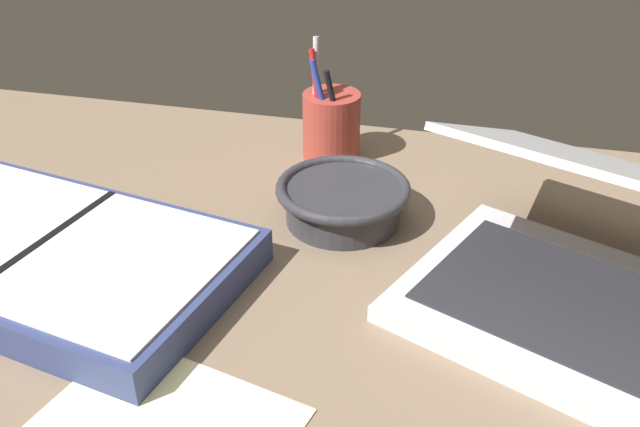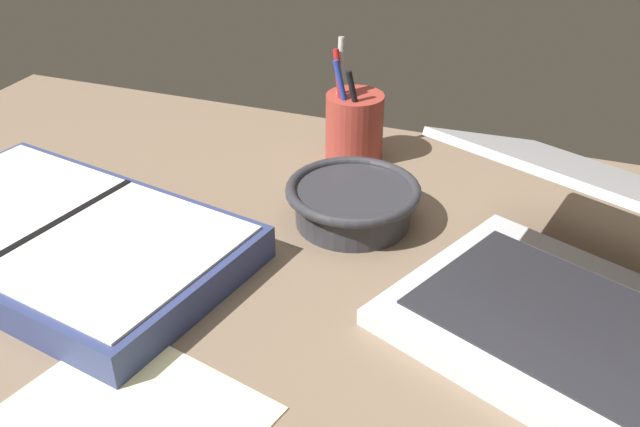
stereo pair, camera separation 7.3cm
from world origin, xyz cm
name	(u,v)px [view 2 (the right image)]	position (x,y,z in cm)	size (l,w,h in cm)	color
desk_top	(280,344)	(0.00, 0.00, 1.00)	(140.00, 100.00, 2.00)	#75604C
laptop	(607,289)	(28.21, 11.10, 7.27)	(44.35, 42.64, 18.13)	silver
bowl	(355,202)	(0.27, 22.13, 4.81)	(16.00, 16.00, 5.00)	#2D2D33
pen_cup	(354,126)	(-5.25, 38.34, 6.87)	(7.91, 7.91, 16.87)	#9E382D
planner	(60,239)	(-28.10, 4.21, 4.05)	(44.80, 31.46, 4.28)	navy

